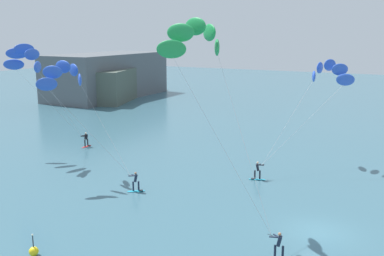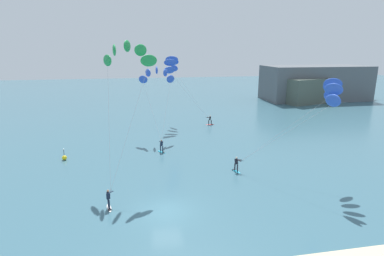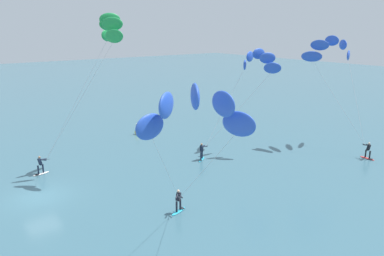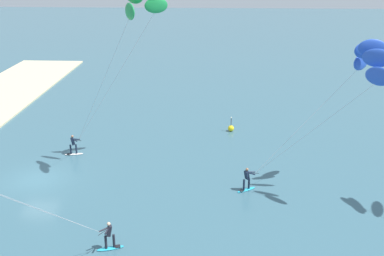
{
  "view_description": "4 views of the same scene",
  "coord_description": "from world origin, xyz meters",
  "px_view_note": "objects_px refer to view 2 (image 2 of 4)",
  "views": [
    {
      "loc": [
        -27.97,
        -4.9,
        12.88
      ],
      "look_at": [
        5.38,
        12.14,
        4.78
      ],
      "focal_mm": 41.79,
      "sensor_mm": 36.0,
      "label": 1
    },
    {
      "loc": [
        -2.09,
        -22.93,
        12.98
      ],
      "look_at": [
        5.01,
        15.62,
        2.89
      ],
      "focal_mm": 29.0,
      "sensor_mm": 36.0,
      "label": 2
    },
    {
      "loc": [
        27.78,
        -6.31,
        12.53
      ],
      "look_at": [
        3.34,
        12.06,
        4.23
      ],
      "focal_mm": 34.67,
      "sensor_mm": 36.0,
      "label": 3
    },
    {
      "loc": [
        30.54,
        12.75,
        15.27
      ],
      "look_at": [
        1.7,
        11.33,
        4.79
      ],
      "focal_mm": 44.61,
      "sensor_mm": 36.0,
      "label": 4
    }
  ],
  "objects_px": {
    "kitesurfer_downwind": "(173,66)",
    "marker_buoy": "(64,158)",
    "kitesurfer_nearshore": "(127,59)",
    "kitesurfer_mid_water": "(157,78)",
    "kitesurfer_far_out": "(327,95)"
  },
  "relations": [
    {
      "from": "kitesurfer_downwind",
      "to": "marker_buoy",
      "type": "height_order",
      "value": "kitesurfer_downwind"
    },
    {
      "from": "kitesurfer_nearshore",
      "to": "kitesurfer_downwind",
      "type": "xyz_separation_m",
      "value": [
        7.15,
        22.56,
        -2.0
      ]
    },
    {
      "from": "kitesurfer_mid_water",
      "to": "marker_buoy",
      "type": "xyz_separation_m",
      "value": [
        -11.87,
        -7.69,
        -8.63
      ]
    },
    {
      "from": "kitesurfer_nearshore",
      "to": "marker_buoy",
      "type": "height_order",
      "value": "kitesurfer_nearshore"
    },
    {
      "from": "kitesurfer_mid_water",
      "to": "kitesurfer_nearshore",
      "type": "bearing_deg",
      "value": -104.72
    },
    {
      "from": "kitesurfer_mid_water",
      "to": "marker_buoy",
      "type": "distance_m",
      "value": 16.57
    },
    {
      "from": "kitesurfer_mid_water",
      "to": "kitesurfer_downwind",
      "type": "distance_m",
      "value": 8.85
    },
    {
      "from": "kitesurfer_mid_water",
      "to": "marker_buoy",
      "type": "bearing_deg",
      "value": -147.07
    },
    {
      "from": "marker_buoy",
      "to": "kitesurfer_far_out",
      "type": "bearing_deg",
      "value": -23.24
    },
    {
      "from": "kitesurfer_mid_water",
      "to": "kitesurfer_far_out",
      "type": "xyz_separation_m",
      "value": [
        14.43,
        -18.98,
        -0.14
      ]
    },
    {
      "from": "kitesurfer_downwind",
      "to": "marker_buoy",
      "type": "xyz_separation_m",
      "value": [
        -15.23,
        -15.8,
        -9.73
      ]
    },
    {
      "from": "kitesurfer_nearshore",
      "to": "kitesurfer_mid_water",
      "type": "relative_size",
      "value": 1.31
    },
    {
      "from": "kitesurfer_nearshore",
      "to": "kitesurfer_far_out",
      "type": "distance_m",
      "value": 19.06
    },
    {
      "from": "kitesurfer_nearshore",
      "to": "marker_buoy",
      "type": "bearing_deg",
      "value": 140.09
    },
    {
      "from": "kitesurfer_nearshore",
      "to": "kitesurfer_downwind",
      "type": "bearing_deg",
      "value": 72.41
    }
  ]
}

